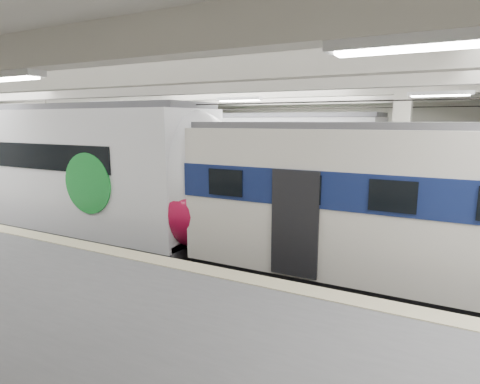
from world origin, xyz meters
The scene contains 4 objects.
station_hall centered at (0.00, -1.74, 3.24)m, with size 36.00×24.00×5.75m.
modern_emu centered at (-5.85, 0.00, 2.35)m, with size 15.04×3.10×4.79m.
older_rer centered at (6.36, 0.00, 2.21)m, with size 12.64×2.79×4.21m.
far_train centered at (-3.01, 5.50, 2.34)m, with size 14.26×3.10×4.53m.
Camera 1 is at (6.37, -10.09, 4.25)m, focal length 30.00 mm.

